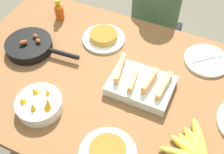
# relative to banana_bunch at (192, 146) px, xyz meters

# --- Properties ---
(ground_plane) EXTENTS (14.00, 14.00, 0.00)m
(ground_plane) POSITION_rel_banana_bunch_xyz_m (-0.44, 0.19, -0.75)
(ground_plane) COLOR #666051
(dining_table) EXTENTS (1.59, 1.00, 0.73)m
(dining_table) POSITION_rel_banana_bunch_xyz_m (-0.44, 0.19, -0.11)
(dining_table) COLOR brown
(dining_table) RESTS_ON ground_plane
(banana_bunch) EXTENTS (0.21, 0.22, 0.04)m
(banana_bunch) POSITION_rel_banana_bunch_xyz_m (0.00, 0.00, 0.00)
(banana_bunch) COLOR gold
(banana_bunch) RESTS_ON dining_table
(melon_tray) EXTENTS (0.30, 0.21, 0.10)m
(melon_tray) POSITION_rel_banana_bunch_xyz_m (-0.30, 0.20, 0.01)
(melon_tray) COLOR silver
(melon_tray) RESTS_ON dining_table
(skillet) EXTENTS (0.41, 0.25, 0.08)m
(skillet) POSITION_rel_banana_bunch_xyz_m (-0.93, 0.20, 0.01)
(skillet) COLOR black
(skillet) RESTS_ON dining_table
(frittata_plate_center) EXTENTS (0.23, 0.23, 0.05)m
(frittata_plate_center) POSITION_rel_banana_bunch_xyz_m (-0.30, -0.17, 0.00)
(frittata_plate_center) COLOR white
(frittata_plate_center) RESTS_ON dining_table
(frittata_plate_side) EXTENTS (0.23, 0.23, 0.05)m
(frittata_plate_side) POSITION_rel_banana_bunch_xyz_m (-0.61, 0.43, 0.00)
(frittata_plate_side) COLOR white
(frittata_plate_side) RESTS_ON dining_table
(empty_plate_far_left) EXTENTS (0.23, 0.23, 0.02)m
(empty_plate_far_left) POSITION_rel_banana_bunch_xyz_m (-0.05, 0.51, -0.01)
(empty_plate_far_left) COLOR white
(empty_plate_far_left) RESTS_ON dining_table
(fruit_bowl_citrus) EXTENTS (0.21, 0.21, 0.11)m
(fruit_bowl_citrus) POSITION_rel_banana_bunch_xyz_m (-0.67, -0.09, 0.01)
(fruit_bowl_citrus) COLOR white
(fruit_bowl_citrus) RESTS_ON dining_table
(hot_sauce_bottle) EXTENTS (0.05, 0.05, 0.13)m
(hot_sauce_bottle) POSITION_rel_banana_bunch_xyz_m (-0.93, 0.49, 0.04)
(hot_sauce_bottle) COLOR #C64C0F
(hot_sauce_bottle) RESTS_ON dining_table
(person_figure) EXTENTS (0.36, 0.36, 1.22)m
(person_figure) POSITION_rel_banana_bunch_xyz_m (-0.47, 0.94, -0.25)
(person_figure) COLOR black
(person_figure) RESTS_ON ground_plane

